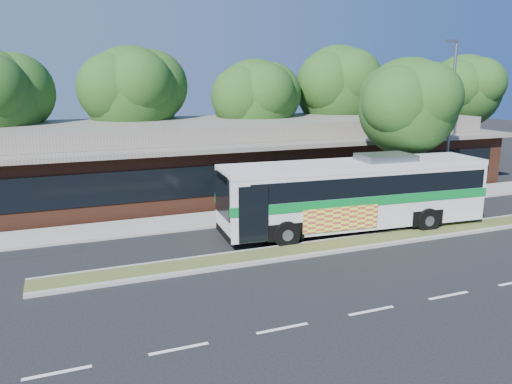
{
  "coord_description": "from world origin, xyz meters",
  "views": [
    {
      "loc": [
        -11.49,
        -16.82,
        6.98
      ],
      "look_at": [
        -3.48,
        3.43,
        2.0
      ],
      "focal_mm": 35.0,
      "sensor_mm": 36.0,
      "label": 1
    }
  ],
  "objects": [
    {
      "name": "tree_bg_f",
      "position": [
        20.43,
        16.14,
        6.06
      ],
      "size": [
        6.69,
        6.0,
        8.92
      ],
      "color": "black",
      "rests_on": "ground"
    },
    {
      "name": "median_strip",
      "position": [
        0.0,
        0.6,
        0.07
      ],
      "size": [
        26.0,
        1.1,
        0.15
      ],
      "primitive_type": "cube",
      "color": "#3C4C20",
      "rests_on": "ground"
    },
    {
      "name": "tree_bg_d",
      "position": [
        8.45,
        16.15,
        6.42
      ],
      "size": [
        6.91,
        6.2,
        9.37
      ],
      "color": "black",
      "rests_on": "ground"
    },
    {
      "name": "lamp_post",
      "position": [
        9.56,
        6.0,
        4.9
      ],
      "size": [
        0.93,
        0.18,
        9.07
      ],
      "color": "slate",
      "rests_on": "ground"
    },
    {
      "name": "transit_bus",
      "position": [
        1.06,
        2.39,
        1.97
      ],
      "size": [
        12.74,
        3.55,
        3.54
      ],
      "rotation": [
        0.0,
        0.0,
        -0.07
      ],
      "color": "silver",
      "rests_on": "ground"
    },
    {
      "name": "tree_bg_b",
      "position": [
        -6.57,
        16.14,
        6.14
      ],
      "size": [
        6.69,
        6.0,
        9.0
      ],
      "color": "black",
      "rests_on": "ground"
    },
    {
      "name": "tree_bg_c",
      "position": [
        1.4,
        15.13,
        5.59
      ],
      "size": [
        6.24,
        5.6,
        8.26
      ],
      "color": "black",
      "rests_on": "ground"
    },
    {
      "name": "ground",
      "position": [
        0.0,
        0.0,
        0.0
      ],
      "size": [
        120.0,
        120.0,
        0.0
      ],
      "primitive_type": "plane",
      "color": "black",
      "rests_on": "ground"
    },
    {
      "name": "sidewalk",
      "position": [
        0.0,
        6.4,
        0.06
      ],
      "size": [
        44.0,
        2.6,
        0.12
      ],
      "primitive_type": "cube",
      "color": "gray",
      "rests_on": "ground"
    },
    {
      "name": "sidewalk_tree",
      "position": [
        6.38,
        5.43,
        5.59
      ],
      "size": [
        5.83,
        5.23,
        8.08
      ],
      "color": "black",
      "rests_on": "ground"
    },
    {
      "name": "tree_bg_e",
      "position": [
        14.42,
        15.14,
        5.74
      ],
      "size": [
        6.47,
        5.8,
        8.5
      ],
      "color": "black",
      "rests_on": "ground"
    },
    {
      "name": "plaza_building",
      "position": [
        0.0,
        12.99,
        2.13
      ],
      "size": [
        33.2,
        11.2,
        4.45
      ],
      "color": "#4F2718",
      "rests_on": "ground"
    }
  ]
}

